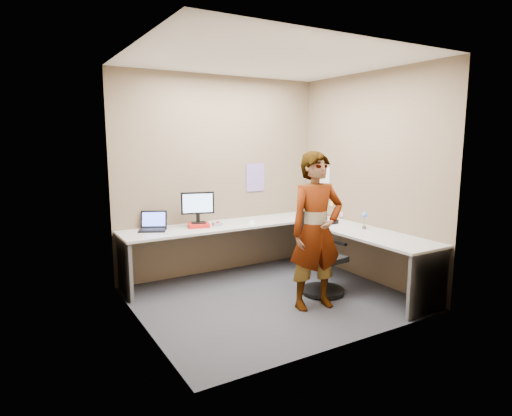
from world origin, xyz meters
TOP-DOWN VIEW (x-y plane):
  - ground at (0.00, 0.00)m, footprint 3.00×3.00m
  - wall_back at (0.00, 1.30)m, footprint 3.00×0.00m
  - wall_right at (1.50, 0.00)m, footprint 0.00×2.70m
  - wall_left at (-1.50, 0.00)m, footprint 0.00×2.70m
  - ceiling at (0.00, 0.00)m, footprint 3.00×3.00m
  - desk at (0.44, 0.39)m, footprint 2.98×2.58m
  - paper_ream at (-0.48, 0.99)m, footprint 0.31×0.26m
  - monitor at (-0.48, 1.00)m, footprint 0.42×0.17m
  - laptop at (-1.03, 1.12)m, footprint 0.41×0.38m
  - trackball_mouse at (-0.24, 0.92)m, footprint 0.12×0.08m
  - origami at (0.23, 0.83)m, footprint 0.10×0.10m
  - stapler at (1.15, 0.26)m, footprint 0.15×0.05m
  - flower at (1.28, -0.18)m, footprint 0.07×0.07m
  - calendar_purple at (0.55, 1.29)m, footprint 0.30×0.01m
  - calendar_white at (1.49, 0.90)m, footprint 0.01×0.28m
  - sticky_note_a at (1.49, 0.55)m, footprint 0.01×0.07m
  - sticky_note_b at (1.49, 0.60)m, footprint 0.01×0.07m
  - sticky_note_c at (1.49, 0.48)m, footprint 0.01×0.07m
  - sticky_note_d at (1.49, 0.70)m, footprint 0.01×0.07m
  - office_chair at (0.63, -0.12)m, footprint 0.54×0.52m
  - person at (0.30, -0.45)m, footprint 0.68×0.50m

SIDE VIEW (x-z plane):
  - ground at x=0.00m, z-range 0.00..0.00m
  - office_chair at x=0.63m, z-range -0.09..0.90m
  - desk at x=0.44m, z-range 0.22..0.95m
  - trackball_mouse at x=-0.24m, z-range 0.72..0.79m
  - paper_ream at x=-0.48m, z-range 0.73..0.78m
  - stapler at x=1.15m, z-range 0.73..0.78m
  - origami at x=0.23m, z-range 0.73..0.79m
  - laptop at x=-1.03m, z-range 0.67..0.90m
  - sticky_note_c at x=1.49m, z-range 0.76..0.84m
  - sticky_note_b at x=1.49m, z-range 0.78..0.86m
  - person at x=0.30m, z-range 0.00..1.73m
  - flower at x=1.28m, z-range 0.77..0.98m
  - sticky_note_d at x=1.49m, z-range 0.88..0.96m
  - sticky_note_a at x=1.49m, z-range 0.91..0.99m
  - monitor at x=-0.48m, z-range 0.82..1.22m
  - calendar_white at x=1.49m, z-range 1.06..1.44m
  - calendar_purple at x=0.55m, z-range 1.10..1.50m
  - wall_back at x=0.00m, z-range -0.15..2.85m
  - wall_right at x=1.50m, z-range 0.00..2.70m
  - wall_left at x=-1.50m, z-range 0.00..2.70m
  - ceiling at x=0.00m, z-range 2.70..2.70m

